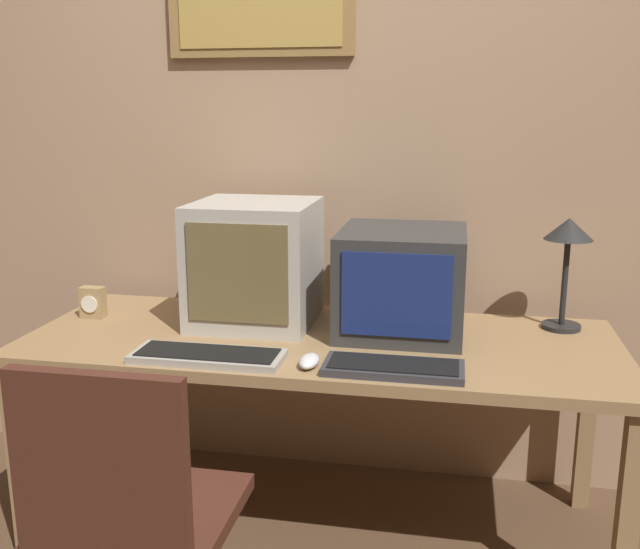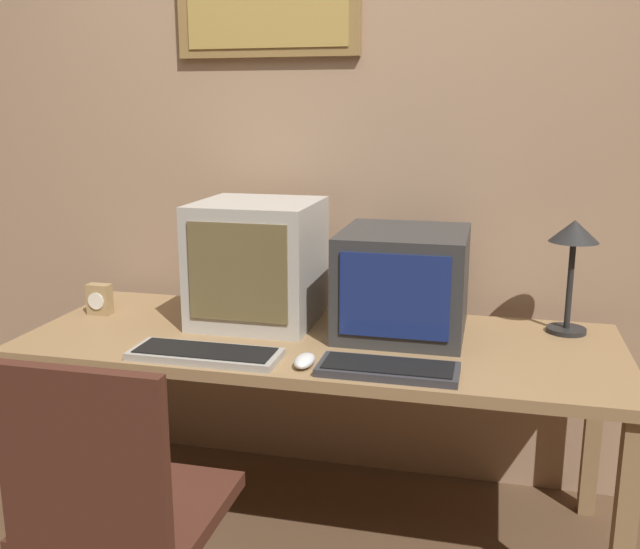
{
  "view_description": "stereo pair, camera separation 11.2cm",
  "coord_description": "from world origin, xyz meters",
  "px_view_note": "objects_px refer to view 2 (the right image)",
  "views": [
    {
      "loc": [
        0.42,
        -1.54,
        1.44
      ],
      "look_at": [
        0.0,
        0.66,
        0.92
      ],
      "focal_mm": 40.0,
      "sensor_mm": 36.0,
      "label": 1
    },
    {
      "loc": [
        0.53,
        -1.52,
        1.44
      ],
      "look_at": [
        0.0,
        0.66,
        0.92
      ],
      "focal_mm": 40.0,
      "sensor_mm": 36.0,
      "label": 2
    }
  ],
  "objects_px": {
    "office_chair": "(123,548)",
    "desk_lamp": "(573,246)",
    "keyboard_main": "(205,354)",
    "desk_clock": "(99,299)",
    "monitor_left": "(258,262)",
    "keyboard_side": "(388,369)",
    "mouse_near_keyboard": "(305,361)",
    "monitor_right": "(403,282)"
  },
  "relations": [
    {
      "from": "office_chair",
      "to": "desk_lamp",
      "type": "bearing_deg",
      "value": 44.3
    },
    {
      "from": "keyboard_main",
      "to": "office_chair",
      "type": "distance_m",
      "value": 0.62
    },
    {
      "from": "desk_lamp",
      "to": "desk_clock",
      "type": "bearing_deg",
      "value": -173.72
    },
    {
      "from": "desk_lamp",
      "to": "monitor_left",
      "type": "bearing_deg",
      "value": -173.9
    },
    {
      "from": "monitor_left",
      "to": "desk_clock",
      "type": "bearing_deg",
      "value": -173.39
    },
    {
      "from": "office_chair",
      "to": "keyboard_side",
      "type": "bearing_deg",
      "value": 44.14
    },
    {
      "from": "mouse_near_keyboard",
      "to": "office_chair",
      "type": "bearing_deg",
      "value": -120.06
    },
    {
      "from": "monitor_left",
      "to": "keyboard_side",
      "type": "relative_size",
      "value": 1.06
    },
    {
      "from": "mouse_near_keyboard",
      "to": "desk_lamp",
      "type": "bearing_deg",
      "value": 33.95
    },
    {
      "from": "desk_clock",
      "to": "desk_lamp",
      "type": "xyz_separation_m",
      "value": [
        1.64,
        0.18,
        0.24
      ]
    },
    {
      "from": "keyboard_side",
      "to": "mouse_near_keyboard",
      "type": "bearing_deg",
      "value": -179.27
    },
    {
      "from": "monitor_left",
      "to": "keyboard_main",
      "type": "bearing_deg",
      "value": -94.63
    },
    {
      "from": "monitor_right",
      "to": "desk_clock",
      "type": "xyz_separation_m",
      "value": [
        -1.1,
        -0.06,
        -0.12
      ]
    },
    {
      "from": "monitor_left",
      "to": "monitor_right",
      "type": "distance_m",
      "value": 0.51
    },
    {
      "from": "keyboard_main",
      "to": "office_chair",
      "type": "relative_size",
      "value": 0.5
    },
    {
      "from": "monitor_right",
      "to": "monitor_left",
      "type": "bearing_deg",
      "value": 179.08
    },
    {
      "from": "monitor_right",
      "to": "desk_lamp",
      "type": "height_order",
      "value": "desk_lamp"
    },
    {
      "from": "keyboard_main",
      "to": "desk_clock",
      "type": "bearing_deg",
      "value": 148.31
    },
    {
      "from": "desk_clock",
      "to": "keyboard_main",
      "type": "bearing_deg",
      "value": -31.69
    },
    {
      "from": "desk_clock",
      "to": "desk_lamp",
      "type": "relative_size",
      "value": 0.29
    },
    {
      "from": "keyboard_side",
      "to": "office_chair",
      "type": "relative_size",
      "value": 0.44
    },
    {
      "from": "mouse_near_keyboard",
      "to": "desk_clock",
      "type": "relative_size",
      "value": 1.0
    },
    {
      "from": "keyboard_main",
      "to": "office_chair",
      "type": "xyz_separation_m",
      "value": [
        -0.0,
        -0.53,
        -0.31
      ]
    },
    {
      "from": "mouse_near_keyboard",
      "to": "desk_clock",
      "type": "distance_m",
      "value": 0.93
    },
    {
      "from": "monitor_left",
      "to": "office_chair",
      "type": "distance_m",
      "value": 1.07
    },
    {
      "from": "mouse_near_keyboard",
      "to": "desk_clock",
      "type": "bearing_deg",
      "value": 158.53
    },
    {
      "from": "monitor_right",
      "to": "office_chair",
      "type": "distance_m",
      "value": 1.18
    },
    {
      "from": "mouse_near_keyboard",
      "to": "desk_lamp",
      "type": "xyz_separation_m",
      "value": [
        0.77,
        0.52,
        0.28
      ]
    },
    {
      "from": "monitor_left",
      "to": "office_chair",
      "type": "relative_size",
      "value": 0.46
    },
    {
      "from": "mouse_near_keyboard",
      "to": "office_chair",
      "type": "relative_size",
      "value": 0.12
    },
    {
      "from": "desk_lamp",
      "to": "keyboard_side",
      "type": "bearing_deg",
      "value": -135.55
    },
    {
      "from": "monitor_right",
      "to": "office_chair",
      "type": "height_order",
      "value": "monitor_right"
    },
    {
      "from": "keyboard_main",
      "to": "mouse_near_keyboard",
      "type": "xyz_separation_m",
      "value": [
        0.31,
        0.0,
        0.0
      ]
    },
    {
      "from": "keyboard_side",
      "to": "mouse_near_keyboard",
      "type": "relative_size",
      "value": 3.56
    },
    {
      "from": "monitor_left",
      "to": "desk_lamp",
      "type": "bearing_deg",
      "value": 6.1
    },
    {
      "from": "monitor_right",
      "to": "mouse_near_keyboard",
      "type": "distance_m",
      "value": 0.49
    },
    {
      "from": "office_chair",
      "to": "monitor_right",
      "type": "bearing_deg",
      "value": 59.82
    },
    {
      "from": "mouse_near_keyboard",
      "to": "desk_clock",
      "type": "xyz_separation_m",
      "value": [
        -0.86,
        0.34,
        0.04
      ]
    },
    {
      "from": "monitor_right",
      "to": "office_chair",
      "type": "xyz_separation_m",
      "value": [
        -0.54,
        -0.94,
        -0.47
      ]
    },
    {
      "from": "keyboard_side",
      "to": "desk_lamp",
      "type": "bearing_deg",
      "value": 44.45
    },
    {
      "from": "mouse_near_keyboard",
      "to": "office_chair",
      "type": "height_order",
      "value": "office_chair"
    },
    {
      "from": "monitor_right",
      "to": "desk_lamp",
      "type": "relative_size",
      "value": 1.17
    }
  ]
}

